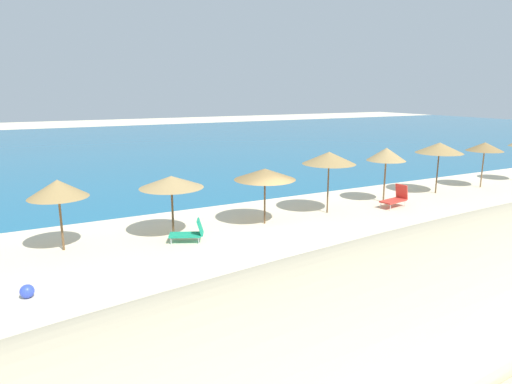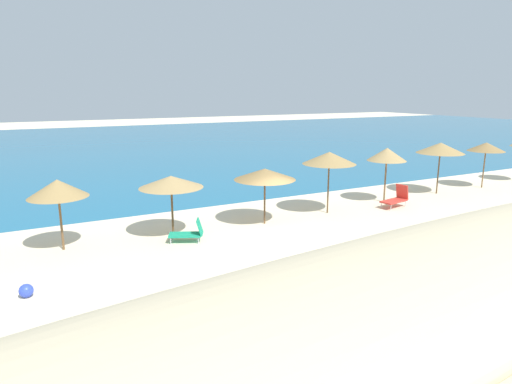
% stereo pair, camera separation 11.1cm
% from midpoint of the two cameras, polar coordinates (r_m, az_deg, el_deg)
% --- Properties ---
extents(ground_plane, '(160.00, 160.00, 0.00)m').
position_cam_midpoint_polar(ground_plane, '(17.68, 3.56, -5.89)').
color(ground_plane, beige).
extents(sea_water, '(160.00, 56.19, 0.01)m').
position_cam_midpoint_polar(sea_water, '(49.39, -17.61, 5.64)').
color(sea_water, '#1E6B93').
rests_on(sea_water, ground_plane).
extents(dune_ridge, '(41.91, 9.42, 2.18)m').
position_cam_midpoint_polar(dune_ridge, '(12.08, 23.11, -10.54)').
color(dune_ridge, beige).
rests_on(dune_ridge, ground_plane).
extents(beach_umbrella_3, '(2.09, 2.09, 2.62)m').
position_cam_midpoint_polar(beach_umbrella_3, '(17.24, -24.21, 0.38)').
color(beach_umbrella_3, brown).
rests_on(beach_umbrella_3, ground_plane).
extents(beach_umbrella_4, '(2.50, 2.50, 2.45)m').
position_cam_midpoint_polar(beach_umbrella_4, '(17.61, -10.97, 1.27)').
color(beach_umbrella_4, brown).
rests_on(beach_umbrella_4, ground_plane).
extents(beach_umbrella_5, '(2.66, 2.66, 2.43)m').
position_cam_midpoint_polar(beach_umbrella_5, '(19.02, 0.97, 2.30)').
color(beach_umbrella_5, brown).
rests_on(beach_umbrella_5, ground_plane).
extents(beach_umbrella_6, '(2.50, 2.50, 2.92)m').
position_cam_midpoint_polar(beach_umbrella_6, '(20.97, 9.19, 4.32)').
color(beach_umbrella_6, brown).
rests_on(beach_umbrella_6, ground_plane).
extents(beach_umbrella_7, '(1.99, 1.99, 2.83)m').
position_cam_midpoint_polar(beach_umbrella_7, '(23.78, 16.22, 4.65)').
color(beach_umbrella_7, brown).
rests_on(beach_umbrella_7, ground_plane).
extents(beach_umbrella_8, '(2.58, 2.58, 2.88)m').
position_cam_midpoint_polar(beach_umbrella_8, '(26.80, 22.33, 5.25)').
color(beach_umbrella_8, brown).
rests_on(beach_umbrella_8, ground_plane).
extents(beach_umbrella_9, '(2.09, 2.09, 2.71)m').
position_cam_midpoint_polar(beach_umbrella_9, '(29.65, 27.15, 5.18)').
color(beach_umbrella_9, brown).
rests_on(beach_umbrella_9, ground_plane).
extents(lounge_chair_0, '(1.58, 0.92, 1.08)m').
position_cam_midpoint_polar(lounge_chair_0, '(23.28, 17.33, -0.74)').
color(lounge_chair_0, red).
rests_on(lounge_chair_0, ground_plane).
extents(lounge_chair_1, '(1.43, 1.10, 0.89)m').
position_cam_midpoint_polar(lounge_chair_1, '(17.29, -8.66, -5.16)').
color(lounge_chair_1, '#199972').
rests_on(lounge_chair_1, ground_plane).
extents(beach_ball, '(0.39, 0.39, 0.39)m').
position_cam_midpoint_polar(beach_ball, '(14.29, -27.46, -11.22)').
color(beach_ball, blue).
rests_on(beach_ball, ground_plane).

